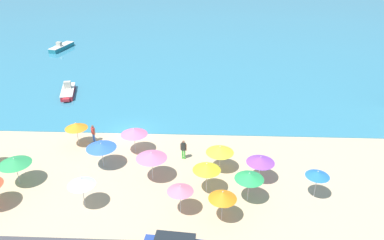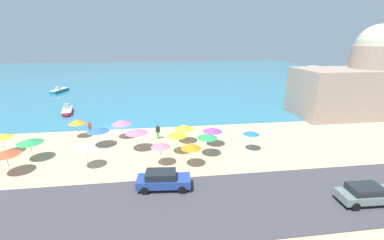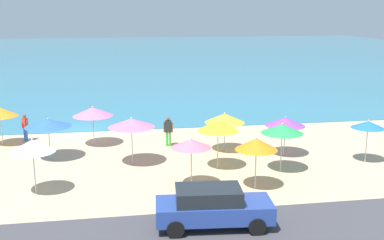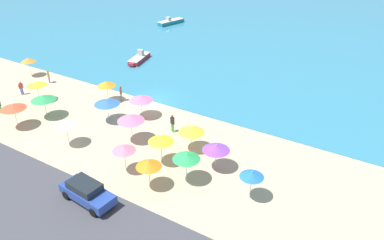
{
  "view_description": "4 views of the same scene",
  "coord_description": "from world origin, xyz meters",
  "views": [
    {
      "loc": [
        7.36,
        -31.62,
        17.75
      ],
      "look_at": [
        5.99,
        1.4,
        0.9
      ],
      "focal_mm": 35.0,
      "sensor_mm": 36.0,
      "label": 1
    },
    {
      "loc": [
        5.68,
        -33.9,
        11.65
      ],
      "look_at": [
        10.08,
        -1.37,
        1.33
      ],
      "focal_mm": 24.0,
      "sensor_mm": 36.0,
      "label": 2
    },
    {
      "loc": [
        2.32,
        -31.71,
        7.96
      ],
      "look_at": [
        7.45,
        -1.15,
        0.82
      ],
      "focal_mm": 45.0,
      "sensor_mm": 36.0,
      "label": 3
    },
    {
      "loc": [
        22.9,
        -29.16,
        18.05
      ],
      "look_at": [
        6.64,
        -2.62,
        0.83
      ],
      "focal_mm": 35.0,
      "sensor_mm": 36.0,
      "label": 4
    }
  ],
  "objects": [
    {
      "name": "beach_umbrella_15",
      "position": [
        -1.18,
        -10.86,
        2.22
      ],
      "size": [
        1.96,
        1.96,
        2.56
      ],
      "color": "#B2B2B7",
      "rests_on": "ground_plane"
    },
    {
      "name": "beach_umbrella_6",
      "position": [
        11.65,
        -7.16,
        1.94
      ],
      "size": [
        2.21,
        2.21,
        2.24
      ],
      "color": "#B2B2B7",
      "rests_on": "ground_plane"
    },
    {
      "name": "beach_umbrella_11",
      "position": [
        8.54,
        -5.82,
        1.96
      ],
      "size": [
        2.27,
        2.27,
        2.29
      ],
      "color": "#B2B2B7",
      "rests_on": "ground_plane"
    },
    {
      "name": "beach_umbrella_10",
      "position": [
        7.5,
        -8.79,
        2.26
      ],
      "size": [
        2.09,
        2.09,
        2.6
      ],
      "color": "#B2B2B7",
      "rests_on": "ground_plane"
    },
    {
      "name": "bather_4",
      "position": [
        -3.08,
        -1.62,
        0.96
      ],
      "size": [
        0.43,
        0.43,
        1.7
      ],
      "color": "blue",
      "rests_on": "ground_plane"
    },
    {
      "name": "ground_plane",
      "position": [
        0.0,
        0.0,
        0.0
      ],
      "size": [
        160.0,
        160.0,
        0.0
      ],
      "primitive_type": "plane",
      "color": "tan"
    },
    {
      "name": "beach_umbrella_1",
      "position": [
        5.72,
        -11.24,
        2.1
      ],
      "size": [
        1.84,
        1.84,
        2.38
      ],
      "color": "#B2B2B7",
      "rests_on": "ground_plane"
    },
    {
      "name": "bather_3",
      "position": [
        5.5,
        -4.25,
        1.02
      ],
      "size": [
        0.56,
        0.3,
        1.81
      ],
      "color": "green",
      "rests_on": "ground_plane"
    },
    {
      "name": "beach_umbrella_14",
      "position": [
        -1.14,
        -5.74,
        2.03
      ],
      "size": [
        2.48,
        2.48,
        2.29
      ],
      "color": "#B2B2B7",
      "rests_on": "ground_plane"
    },
    {
      "name": "beach_umbrella_7",
      "position": [
        10.52,
        -9.76,
        2.22
      ],
      "size": [
        2.1,
        2.1,
        2.51
      ],
      "color": "#B2B2B7",
      "rests_on": "ground_plane"
    },
    {
      "name": "beach_umbrella_2",
      "position": [
        8.57,
        -11.83,
        2.1
      ],
      "size": [
        1.92,
        1.92,
        2.44
      ],
      "color": "#B2B2B7",
      "rests_on": "ground_plane"
    },
    {
      "name": "beach_umbrella_9",
      "position": [
        15.5,
        -9.06,
        2.06
      ],
      "size": [
        1.74,
        1.74,
        2.33
      ],
      "color": "#B2B2B7",
      "rests_on": "ground_plane"
    },
    {
      "name": "beach_umbrella_3",
      "position": [
        1.12,
        -3.31,
        2.06
      ],
      "size": [
        2.36,
        2.36,
        2.4
      ],
      "color": "#B2B2B7",
      "rests_on": "ground_plane"
    },
    {
      "name": "parked_car_0",
      "position": [
        5.81,
        -15.47,
        0.86
      ],
      "size": [
        4.43,
        2.11,
        1.53
      ],
      "color": "#284292",
      "rests_on": "coastal_road"
    },
    {
      "name": "beach_umbrella_12",
      "position": [
        3.23,
        -7.38,
        2.25
      ],
      "size": [
        2.43,
        2.43,
        2.54
      ],
      "color": "#B2B2B7",
      "rests_on": "ground_plane"
    },
    {
      "name": "beach_umbrella_5",
      "position": [
        -4.29,
        -2.39,
        2.04
      ],
      "size": [
        2.04,
        2.04,
        2.37
      ],
      "color": "#B2B2B7",
      "rests_on": "ground_plane"
    },
    {
      "name": "sea",
      "position": [
        0.0,
        55.0,
        0.03
      ],
      "size": [
        150.0,
        110.0,
        0.05
      ],
      "primitive_type": "cube",
      "color": "teal",
      "rests_on": "ground_plane"
    }
  ]
}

